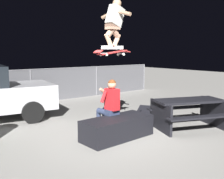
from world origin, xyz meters
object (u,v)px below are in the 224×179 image
Objects in this scene: skateboard at (113,53)px; picnic_table_back at (188,109)px; ledge_box_main at (117,128)px; person_sitting_on_ledge at (109,104)px; kicker_ramp at (151,114)px; skater_airborne at (114,22)px.

picnic_table_back is at bearing -23.42° from skateboard.
person_sitting_on_ledge reaches higher than ledge_box_main.
person_sitting_on_ledge is 1.26× the size of skateboard.
picnic_table_back reaches higher than ledge_box_main.
kicker_ramp is (2.03, 0.67, -1.88)m from skateboard.
ledge_box_main is at bearing -116.50° from skater_airborne.
skater_airborne reaches higher than kicker_ramp.
kicker_ramp is 1.54m from picnic_table_back.
skater_airborne is (0.14, 0.29, 2.38)m from ledge_box_main.
kicker_ramp is 0.60× the size of picnic_table_back.
picnic_table_back reaches higher than kicker_ramp.
picnic_table_back is (1.92, -0.51, 0.26)m from ledge_box_main.
skateboard is at bearing -89.25° from person_sitting_on_ledge.
ledge_box_main is 2.00m from picnic_table_back.
skater_airborne is (0.06, -0.12, 1.89)m from person_sitting_on_ledge.
ledge_box_main is 1.50× the size of skater_airborne.
kicker_ramp is at bearing 24.17° from ledge_box_main.
skater_airborne is 0.90× the size of kicker_ramp.
skater_airborne reaches higher than skateboard.
person_sitting_on_ledge is at bearing 78.35° from ledge_box_main.
ledge_box_main is at bearing -107.22° from skateboard.
person_sitting_on_ledge is at bearing -165.12° from kicker_ramp.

